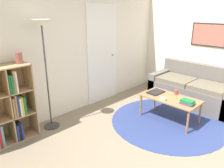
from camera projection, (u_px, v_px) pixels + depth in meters
The scene contains 11 objects.
wall_back at pixel (73, 46), 4.13m from camera, with size 7.80×0.11×2.60m.
wall_right at pixel (196, 40), 4.87m from camera, with size 0.08×5.53×2.60m.
rug at pixel (167, 121), 4.03m from camera, with size 2.05×2.05×0.01m.
floor_lamp at pixel (43, 42), 3.37m from camera, with size 0.28×0.28×1.82m.
couch at pixel (194, 90), 4.75m from camera, with size 0.82×1.78×0.82m.
coffee_table at pixel (170, 100), 3.97m from camera, with size 0.55×1.04×0.44m.
laptop at pixel (156, 92), 4.18m from camera, with size 0.34×0.24×0.02m.
bowl at pixel (163, 99), 3.84m from camera, with size 0.11×0.11×0.04m.
book_stack_on_table at pixel (187, 102), 3.66m from camera, with size 0.16×0.23×0.07m.
cup at pixel (176, 92), 4.09m from camera, with size 0.06×0.06×0.09m.
vase_on_shelf at pixel (19, 58), 3.23m from camera, with size 0.10×0.10×0.17m.
Camera 1 is at (-2.39, -0.89, 1.97)m, focal length 35.00 mm.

